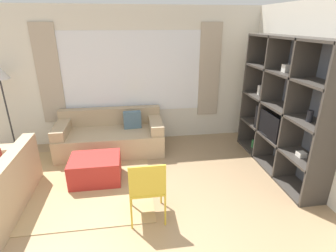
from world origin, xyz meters
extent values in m
cube|color=silver|center=(0.00, 3.33, 1.35)|extent=(6.36, 0.07, 2.70)
cube|color=white|center=(0.00, 3.29, 1.45)|extent=(2.84, 0.01, 1.60)
cube|color=#B2A38E|center=(-1.59, 3.27, 1.45)|extent=(0.44, 0.03, 1.90)
cube|color=#B2A38E|center=(1.59, 3.27, 1.45)|extent=(0.44, 0.03, 1.90)
cube|color=silver|center=(2.61, 1.65, 1.35)|extent=(0.07, 4.49, 2.70)
cube|color=tan|center=(-1.07, 1.76, 0.01)|extent=(2.50, 2.26, 0.01)
cube|color=#515660|center=(2.57, 1.73, 1.10)|extent=(0.02, 2.17, 2.20)
cube|color=#3D3833|center=(2.37, 0.64, 1.10)|extent=(0.42, 0.04, 2.20)
cube|color=#3D3833|center=(2.37, 1.37, 1.10)|extent=(0.42, 0.04, 2.20)
cube|color=#3D3833|center=(2.37, 2.09, 1.10)|extent=(0.42, 0.04, 2.20)
cube|color=#3D3833|center=(2.37, 2.81, 1.10)|extent=(0.42, 0.04, 2.20)
cube|color=#3D3833|center=(2.37, 1.73, 0.02)|extent=(0.42, 2.17, 0.04)
cube|color=#3D3833|center=(2.37, 1.73, 0.55)|extent=(0.42, 2.17, 0.04)
cube|color=#3D3833|center=(2.37, 1.73, 1.10)|extent=(0.42, 2.17, 0.04)
cube|color=#3D3833|center=(2.37, 1.73, 1.65)|extent=(0.42, 2.17, 0.04)
cube|color=#3D3833|center=(2.37, 1.73, 2.18)|extent=(0.42, 2.17, 0.04)
cube|color=black|center=(2.20, 1.85, 0.78)|extent=(0.04, 0.78, 0.42)
cube|color=black|center=(2.22, 1.85, 0.58)|extent=(0.10, 0.24, 0.03)
cube|color=white|center=(2.35, 1.76, 1.72)|extent=(0.11, 0.11, 0.12)
cube|color=white|center=(2.35, 2.47, 1.21)|extent=(0.08, 0.08, 0.18)
cylinder|color=#232328|center=(2.35, 1.03, 1.20)|extent=(0.08, 0.08, 0.16)
cube|color=white|center=(2.35, 1.04, 0.60)|extent=(0.12, 0.12, 0.07)
cylinder|color=#388947|center=(2.35, 2.45, 0.11)|extent=(0.10, 0.10, 0.15)
cube|color=tan|center=(-0.49, 2.76, 0.22)|extent=(2.01, 0.94, 0.43)
cube|color=tan|center=(-0.49, 3.14, 0.60)|extent=(2.01, 0.18, 0.34)
cube|color=tan|center=(-1.38, 2.76, 0.53)|extent=(0.24, 0.88, 0.19)
cube|color=tan|center=(0.39, 2.76, 0.53)|extent=(0.24, 0.88, 0.19)
cube|color=slate|center=(-0.06, 2.86, 0.60)|extent=(0.35, 0.15, 0.34)
cube|color=tan|center=(-1.67, 1.22, 0.60)|extent=(0.18, 1.60, 0.34)
cube|color=tan|center=(-2.05, 1.90, 0.53)|extent=(0.88, 0.24, 0.19)
cube|color=#A82823|center=(-0.68, 1.74, 0.20)|extent=(0.78, 0.60, 0.41)
cylinder|color=black|center=(-2.36, 3.01, 0.01)|extent=(0.26, 0.26, 0.02)
cylinder|color=#2D2D30|center=(-2.36, 3.01, 0.74)|extent=(0.03, 0.03, 1.43)
cylinder|color=gold|center=(0.28, 1.01, 0.22)|extent=(0.02, 0.02, 0.44)
cylinder|color=gold|center=(-0.13, 1.01, 0.22)|extent=(0.02, 0.02, 0.44)
cylinder|color=gold|center=(0.28, 0.58, 0.22)|extent=(0.02, 0.02, 0.44)
cylinder|color=gold|center=(-0.13, 0.58, 0.22)|extent=(0.02, 0.02, 0.44)
cube|color=gold|center=(0.07, 0.79, 0.45)|extent=(0.44, 0.46, 0.02)
cube|color=gold|center=(0.07, 0.58, 0.66)|extent=(0.44, 0.02, 0.40)
camera|label=1|loc=(-0.07, -2.02, 2.39)|focal=28.00mm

